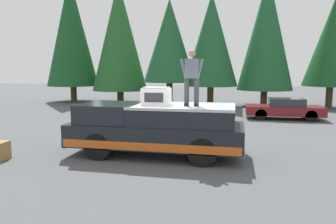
% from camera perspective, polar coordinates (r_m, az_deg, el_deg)
% --- Properties ---
extents(ground_plane, '(90.00, 90.00, 0.00)m').
position_cam_1_polar(ground_plane, '(10.19, 1.03, -7.98)').
color(ground_plane, '#4C4F51').
extents(pickup_truck, '(2.01, 5.54, 1.65)m').
position_cam_1_polar(pickup_truck, '(10.13, -2.21, -3.00)').
color(pickup_truck, black).
rests_on(pickup_truck, ground).
extents(compressor_unit, '(0.65, 0.84, 0.56)m').
position_cam_1_polar(compressor_unit, '(9.86, -2.12, 2.88)').
color(compressor_unit, white).
rests_on(compressor_unit, pickup_truck).
extents(person_on_truck_bed, '(0.29, 0.72, 1.69)m').
position_cam_1_polar(person_on_truck_bed, '(9.57, 4.30, 6.47)').
color(person_on_truck_bed, '#333338').
rests_on(person_on_truck_bed, pickup_truck).
extents(parked_car_maroon, '(1.64, 4.10, 1.16)m').
position_cam_1_polar(parked_car_maroon, '(18.69, 20.24, 0.56)').
color(parked_car_maroon, maroon).
rests_on(parked_car_maroon, ground).
extents(conifer_far_left, '(3.83, 3.83, 7.61)m').
position_cam_1_polar(conifer_far_left, '(25.29, 27.58, 11.00)').
color(conifer_far_left, '#4C3826').
rests_on(conifer_far_left, ground).
extents(conifer_left, '(4.05, 4.05, 9.61)m').
position_cam_1_polar(conifer_left, '(24.90, 17.32, 13.50)').
color(conifer_left, '#4C3826').
rests_on(conifer_left, ground).
extents(conifer_center_left, '(3.98, 3.98, 8.28)m').
position_cam_1_polar(conifer_center_left, '(24.20, 7.81, 12.70)').
color(conifer_center_left, '#4C3826').
rests_on(conifer_center_left, ground).
extents(conifer_center_right, '(3.92, 3.92, 7.94)m').
position_cam_1_polar(conifer_center_right, '(24.28, 0.28, 12.66)').
color(conifer_center_right, '#4C3826').
rests_on(conifer_center_right, ground).
extents(conifer_right, '(4.46, 4.46, 9.80)m').
position_cam_1_polar(conifer_right, '(26.58, -8.79, 13.37)').
color(conifer_right, '#4C3826').
rests_on(conifer_right, ground).
extents(conifer_far_right, '(4.23, 4.23, 10.42)m').
position_cam_1_polar(conifer_far_right, '(28.40, -17.04, 13.71)').
color(conifer_far_right, '#4C3826').
rests_on(conifer_far_right, ground).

